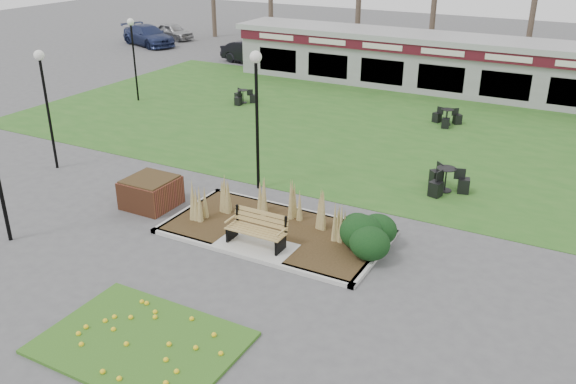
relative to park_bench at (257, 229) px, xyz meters
The scene contains 16 objects.
ground 0.64m from the park_bench, 90.00° to the right, with size 100.00×100.00×0.00m, color #515154.
lawn 11.77m from the park_bench, 90.00° to the left, with size 34.00×16.00×0.02m, color #2A621E.
flower_bed 4.88m from the park_bench, 90.00° to the right, with size 4.20×3.00×0.16m.
planting_bed 1.70m from the park_bench, 40.83° to the left, with size 6.75×3.40×1.27m.
park_bench is the anchor object (origin of this frame).
brick_planter 4.47m from the park_bench, behind, with size 1.50×1.50×0.95m.
food_pavilion 19.73m from the park_bench, 90.00° to the left, with size 24.60×3.40×2.90m.
lamp_post_mid_left 10.14m from the park_bench, behind, with size 0.36×0.36×4.32m.
lamp_post_mid_right 5.03m from the park_bench, 120.72° to the left, with size 0.39×0.39×4.66m.
lamp_post_far_left 17.01m from the park_bench, 142.22° to the left, with size 0.34×0.34×4.09m.
bistro_set_a 14.98m from the park_bench, 123.83° to the left, with size 1.24×1.10×0.66m.
bistro_set_b 13.80m from the park_bench, 83.31° to the left, with size 1.32×1.26×0.71m.
bistro_set_c 7.26m from the park_bench, 60.90° to the left, with size 1.49×1.50×0.82m.
car_silver 34.33m from the park_bench, 132.12° to the left, with size 1.46×3.62×1.23m, color #A1A2A6.
car_black 24.44m from the park_bench, 121.87° to the left, with size 1.49×4.29×1.41m, color black.
car_blue 32.22m from the park_bench, 135.52° to the left, with size 2.03×5.00×1.45m, color navy.
Camera 1 is at (7.83, -12.46, 8.27)m, focal length 38.00 mm.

